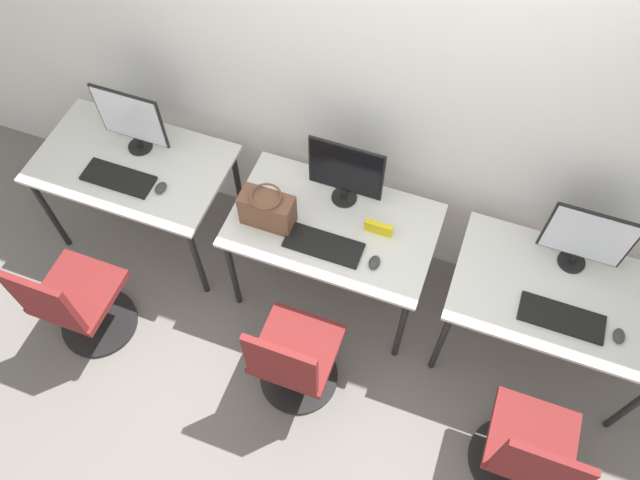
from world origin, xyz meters
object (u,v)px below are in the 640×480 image
object	(u,v)px
keyboard_center	(324,245)
office_chair_right	(526,454)
monitor_right	(587,238)
mouse_right	(619,336)
monitor_left	(131,120)
monitor_center	(346,172)
mouse_left	(161,188)
keyboard_right	(562,318)
keyboard_left	(118,178)
office_chair_center	(294,362)
office_chair_left	(77,305)
mouse_center	(374,262)
handbag	(267,210)

from	to	relation	value
keyboard_center	office_chair_right	bearing A→B (deg)	-24.39
monitor_right	mouse_right	xyz separation A→B (m)	(0.29, -0.37, -0.23)
monitor_left	monitor_center	distance (m)	1.31
mouse_left	keyboard_right	world-z (taller)	mouse_left
keyboard_left	office_chair_center	world-z (taller)	office_chair_center
monitor_right	mouse_right	size ratio (longest dim) A/B	5.02
office_chair_left	monitor_right	xyz separation A→B (m)	(2.62, 1.04, 0.62)
office_chair_left	mouse_right	xyz separation A→B (m)	(2.91, 0.67, 0.39)
keyboard_center	mouse_center	xyz separation A→B (m)	(0.30, -0.01, 0.01)
office_chair_left	monitor_right	world-z (taller)	monitor_right
office_chair_left	monitor_right	distance (m)	2.89
keyboard_left	monitor_center	world-z (taller)	monitor_center
mouse_right	office_chair_left	bearing A→B (deg)	-167.01
office_chair_right	keyboard_center	bearing A→B (deg)	155.61
mouse_center	office_chair_center	world-z (taller)	office_chair_center
monitor_center	monitor_right	xyz separation A→B (m)	(1.31, 0.02, 0.00)
keyboard_center	keyboard_right	bearing A→B (deg)	0.38
monitor_right	handbag	size ratio (longest dim) A/B	1.51
mouse_center	monitor_center	bearing A→B (deg)	129.22
keyboard_center	handbag	xyz separation A→B (m)	(-0.35, 0.05, 0.11)
mouse_left	mouse_right	distance (m)	2.63
office_chair_left	office_chair_center	distance (m)	1.34
mouse_right	handbag	distance (m)	1.95
keyboard_center	mouse_right	bearing A→B (deg)	0.10
keyboard_left	office_chair_center	xyz separation A→B (m)	(1.33, -0.58, -0.39)
monitor_right	mouse_right	world-z (taller)	monitor_right
office_chair_left	office_chair_center	world-z (taller)	same
mouse_center	mouse_right	world-z (taller)	same
mouse_center	keyboard_right	distance (m)	1.01
keyboard_center	office_chair_right	size ratio (longest dim) A/B	0.48
mouse_right	monitor_center	bearing A→B (deg)	167.59
keyboard_right	mouse_left	bearing A→B (deg)	179.29
monitor_left	handbag	xyz separation A→B (m)	(0.96, -0.24, -0.13)
monitor_left	keyboard_center	world-z (taller)	monitor_left
office_chair_left	monitor_center	world-z (taller)	monitor_center
office_chair_right	handbag	xyz separation A→B (m)	(-1.70, 0.66, 0.49)
mouse_right	office_chair_center	bearing A→B (deg)	-160.28
office_chair_center	mouse_right	xyz separation A→B (m)	(1.57, 0.56, 0.39)
monitor_center	mouse_right	world-z (taller)	monitor_center
monitor_right	handbag	bearing A→B (deg)	-169.04
keyboard_left	keyboard_center	size ratio (longest dim) A/B	1.00
keyboard_center	office_chair_right	distance (m)	1.53
mouse_center	mouse_left	bearing A→B (deg)	177.83
monitor_left	office_chair_center	world-z (taller)	monitor_left
office_chair_left	office_chair_center	bearing A→B (deg)	4.63
monitor_left	mouse_left	distance (m)	0.43
monitor_left	monitor_right	size ratio (longest dim) A/B	1.00
monitor_left	keyboard_left	world-z (taller)	monitor_left
monitor_right	keyboard_right	size ratio (longest dim) A/B	1.03
mouse_center	office_chair_center	xyz separation A→B (m)	(-0.27, -0.55, -0.39)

